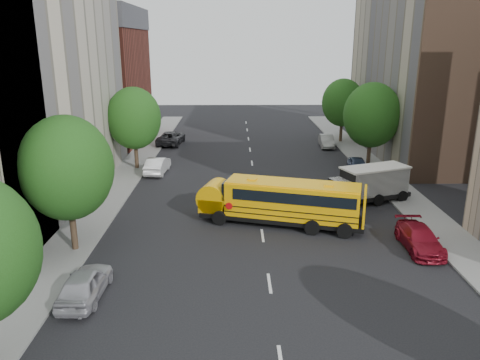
{
  "coord_description": "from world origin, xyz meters",
  "views": [
    {
      "loc": [
        -1.74,
        -28.99,
        11.71
      ],
      "look_at": [
        -1.36,
        2.0,
        2.44
      ],
      "focal_mm": 35.0,
      "sensor_mm": 36.0,
      "label": 1
    }
  ],
  "objects_px": {
    "street_tree_1": "(67,168)",
    "street_tree_2": "(134,118)",
    "parked_car_2": "(171,138)",
    "parked_car_3": "(420,239)",
    "parked_car_1": "(158,165)",
    "parked_car_0": "(85,284)",
    "school_bus": "(280,200)",
    "street_tree_4": "(372,115)",
    "street_tree_5": "(343,103)",
    "parked_car_5": "(327,141)",
    "safari_truck": "(369,184)",
    "parked_car_4": "(358,165)"
  },
  "relations": [
    {
      "from": "street_tree_1",
      "to": "street_tree_2",
      "type": "height_order",
      "value": "street_tree_1"
    },
    {
      "from": "parked_car_2",
      "to": "parked_car_3",
      "type": "bearing_deg",
      "value": 127.13
    },
    {
      "from": "street_tree_1",
      "to": "parked_car_1",
      "type": "distance_m",
      "value": 17.18
    },
    {
      "from": "street_tree_1",
      "to": "parked_car_2",
      "type": "xyz_separation_m",
      "value": [
        1.83,
        28.93,
        -4.17
      ]
    },
    {
      "from": "parked_car_0",
      "to": "school_bus",
      "type": "bearing_deg",
      "value": -136.27
    },
    {
      "from": "street_tree_2",
      "to": "parked_car_0",
      "type": "height_order",
      "value": "street_tree_2"
    },
    {
      "from": "street_tree_2",
      "to": "street_tree_4",
      "type": "bearing_deg",
      "value": 0.0
    },
    {
      "from": "street_tree_5",
      "to": "parked_car_2",
      "type": "relative_size",
      "value": 1.33
    },
    {
      "from": "street_tree_5",
      "to": "parked_car_1",
      "type": "bearing_deg",
      "value": -145.73
    },
    {
      "from": "parked_car_2",
      "to": "street_tree_1",
      "type": "bearing_deg",
      "value": 91.44
    },
    {
      "from": "parked_car_3",
      "to": "parked_car_5",
      "type": "distance_m",
      "value": 27.39
    },
    {
      "from": "street_tree_2",
      "to": "parked_car_5",
      "type": "distance_m",
      "value": 22.26
    },
    {
      "from": "street_tree_1",
      "to": "school_bus",
      "type": "relative_size",
      "value": 0.72
    },
    {
      "from": "street_tree_1",
      "to": "street_tree_4",
      "type": "height_order",
      "value": "street_tree_4"
    },
    {
      "from": "street_tree_4",
      "to": "parked_car_1",
      "type": "distance_m",
      "value": 20.32
    },
    {
      "from": "parked_car_3",
      "to": "parked_car_1",
      "type": "bearing_deg",
      "value": 138.03
    },
    {
      "from": "street_tree_5",
      "to": "safari_truck",
      "type": "bearing_deg",
      "value": -96.96
    },
    {
      "from": "street_tree_5",
      "to": "street_tree_4",
      "type": "bearing_deg",
      "value": -90.0
    },
    {
      "from": "street_tree_1",
      "to": "parked_car_0",
      "type": "distance_m",
      "value": 7.09
    },
    {
      "from": "street_tree_4",
      "to": "safari_truck",
      "type": "distance_m",
      "value": 10.71
    },
    {
      "from": "street_tree_5",
      "to": "parked_car_1",
      "type": "distance_m",
      "value": 24.29
    },
    {
      "from": "parked_car_5",
      "to": "street_tree_1",
      "type": "bearing_deg",
      "value": -122.49
    },
    {
      "from": "school_bus",
      "to": "parked_car_5",
      "type": "relative_size",
      "value": 2.59
    },
    {
      "from": "street_tree_2",
      "to": "parked_car_0",
      "type": "relative_size",
      "value": 1.79
    },
    {
      "from": "school_bus",
      "to": "parked_car_2",
      "type": "distance_m",
      "value": 27.1
    },
    {
      "from": "street_tree_4",
      "to": "parked_car_0",
      "type": "height_order",
      "value": "street_tree_4"
    },
    {
      "from": "parked_car_0",
      "to": "parked_car_2",
      "type": "xyz_separation_m",
      "value": [
        -0.37,
        34.19,
        0.05
      ]
    },
    {
      "from": "parked_car_0",
      "to": "street_tree_4",
      "type": "bearing_deg",
      "value": -129.12
    },
    {
      "from": "street_tree_4",
      "to": "parked_car_2",
      "type": "distance_m",
      "value": 23.34
    },
    {
      "from": "safari_truck",
      "to": "school_bus",
      "type": "bearing_deg",
      "value": -169.88
    },
    {
      "from": "school_bus",
      "to": "parked_car_0",
      "type": "xyz_separation_m",
      "value": [
        -10.05,
        -9.19,
        -0.95
      ]
    },
    {
      "from": "school_bus",
      "to": "parked_car_1",
      "type": "distance_m",
      "value": 16.13
    },
    {
      "from": "street_tree_2",
      "to": "parked_car_1",
      "type": "relative_size",
      "value": 1.71
    },
    {
      "from": "parked_car_0",
      "to": "safari_truck",
      "type": "bearing_deg",
      "value": -140.4
    },
    {
      "from": "parked_car_1",
      "to": "parked_car_2",
      "type": "xyz_separation_m",
      "value": [
        -0.37,
        12.42,
        0.04
      ]
    },
    {
      "from": "street_tree_5",
      "to": "safari_truck",
      "type": "relative_size",
      "value": 1.13
    },
    {
      "from": "parked_car_2",
      "to": "parked_car_5",
      "type": "relative_size",
      "value": 1.34
    },
    {
      "from": "safari_truck",
      "to": "street_tree_1",
      "type": "bearing_deg",
      "value": -178.22
    },
    {
      "from": "street_tree_2",
      "to": "parked_car_3",
      "type": "relative_size",
      "value": 1.67
    },
    {
      "from": "street_tree_4",
      "to": "parked_car_4",
      "type": "relative_size",
      "value": 2.0
    },
    {
      "from": "safari_truck",
      "to": "parked_car_1",
      "type": "distance_m",
      "value": 19.03
    },
    {
      "from": "parked_car_1",
      "to": "parked_car_4",
      "type": "bearing_deg",
      "value": -176.08
    },
    {
      "from": "street_tree_4",
      "to": "parked_car_3",
      "type": "relative_size",
      "value": 1.76
    },
    {
      "from": "street_tree_2",
      "to": "parked_car_2",
      "type": "bearing_deg",
      "value": 80.48
    },
    {
      "from": "street_tree_5",
      "to": "safari_truck",
      "type": "height_order",
      "value": "street_tree_5"
    },
    {
      "from": "street_tree_1",
      "to": "school_bus",
      "type": "xyz_separation_m",
      "value": [
        12.25,
        3.93,
        -3.27
      ]
    },
    {
      "from": "street_tree_1",
      "to": "parked_car_1",
      "type": "height_order",
      "value": "street_tree_1"
    },
    {
      "from": "street_tree_2",
      "to": "parked_car_5",
      "type": "relative_size",
      "value": 1.83
    },
    {
      "from": "parked_car_1",
      "to": "parked_car_3",
      "type": "xyz_separation_m",
      "value": [
        17.81,
        -16.6,
        -0.08
      ]
    },
    {
      "from": "street_tree_4",
      "to": "street_tree_5",
      "type": "distance_m",
      "value": 12.01
    }
  ]
}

